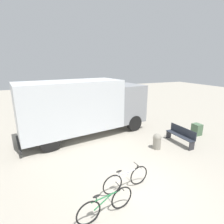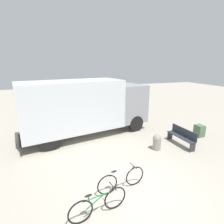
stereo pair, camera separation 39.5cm
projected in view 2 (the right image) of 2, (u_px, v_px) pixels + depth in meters
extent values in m
plane|color=#A8A091|center=(137.00, 192.00, 6.07)|extent=(60.00, 60.00, 0.00)
cube|color=silver|center=(73.00, 106.00, 10.14)|extent=(6.07, 3.29, 2.86)
cube|color=gray|center=(127.00, 102.00, 12.01)|extent=(2.25, 2.58, 2.43)
cube|color=black|center=(20.00, 143.00, 9.19)|extent=(0.46, 2.27, 0.16)
cylinder|color=black|center=(119.00, 116.00, 13.21)|extent=(1.07, 0.44, 1.04)
cylinder|color=black|center=(136.00, 123.00, 11.46)|extent=(1.07, 0.44, 1.04)
cylinder|color=black|center=(43.00, 128.00, 10.64)|extent=(1.07, 0.44, 1.04)
cylinder|color=black|center=(50.00, 141.00, 8.89)|extent=(1.07, 0.44, 1.04)
cube|color=#282D38|center=(181.00, 137.00, 9.46)|extent=(0.44, 1.80, 0.03)
cube|color=#282D38|center=(184.00, 132.00, 9.47)|extent=(0.08, 1.80, 0.47)
cube|color=#2D2D33|center=(192.00, 148.00, 8.77)|extent=(0.34, 0.06, 0.47)
cube|color=#2D2D33|center=(170.00, 135.00, 10.28)|extent=(0.34, 0.06, 0.47)
torus|color=black|center=(81.00, 212.00, 4.78)|extent=(0.73, 0.15, 0.74)
torus|color=black|center=(115.00, 198.00, 5.29)|extent=(0.73, 0.15, 0.74)
cylinder|color=#26723F|center=(98.00, 196.00, 4.95)|extent=(0.92, 0.17, 0.04)
cylinder|color=#26723F|center=(96.00, 201.00, 4.95)|extent=(0.62, 0.13, 0.34)
cylinder|color=#26723F|center=(88.00, 198.00, 4.80)|extent=(0.03, 0.03, 0.12)
ellipsoid|color=black|center=(88.00, 196.00, 4.78)|extent=(0.23, 0.12, 0.05)
cylinder|color=black|center=(113.00, 188.00, 5.15)|extent=(0.03, 0.03, 0.16)
cylinder|color=black|center=(113.00, 186.00, 5.13)|extent=(0.09, 0.44, 0.02)
torus|color=black|center=(107.00, 185.00, 5.87)|extent=(0.74, 0.12, 0.74)
torus|color=black|center=(135.00, 176.00, 6.33)|extent=(0.74, 0.12, 0.74)
cylinder|color=silver|center=(122.00, 173.00, 6.02)|extent=(0.93, 0.13, 0.04)
cylinder|color=silver|center=(120.00, 177.00, 6.02)|extent=(0.62, 0.10, 0.34)
cylinder|color=silver|center=(114.00, 174.00, 5.88)|extent=(0.03, 0.03, 0.12)
ellipsoid|color=black|center=(114.00, 171.00, 5.85)|extent=(0.23, 0.11, 0.05)
cylinder|color=black|center=(133.00, 167.00, 6.19)|extent=(0.03, 0.03, 0.16)
cylinder|color=black|center=(133.00, 166.00, 6.17)|extent=(0.07, 0.44, 0.02)
cylinder|color=gray|center=(157.00, 144.00, 9.00)|extent=(0.41, 0.41, 0.62)
sphere|color=gray|center=(157.00, 138.00, 8.92)|extent=(0.43, 0.43, 0.43)
cube|color=#4C6B4C|center=(199.00, 131.00, 10.66)|extent=(0.46, 0.52, 0.70)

